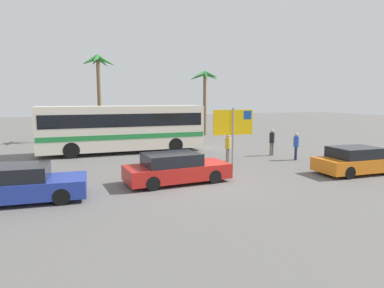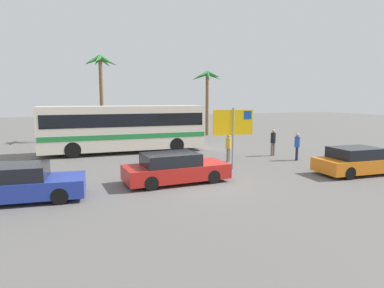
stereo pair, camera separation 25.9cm
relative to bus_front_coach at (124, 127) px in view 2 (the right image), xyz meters
The scene contains 11 objects.
ground 9.90m from the bus_front_coach, 79.72° to the right, with size 120.00×120.00×0.00m, color #605E5B.
bus_front_coach is the anchor object (origin of this frame).
ferry_sign 8.69m from the bus_front_coach, 58.14° to the right, with size 2.20×0.19×3.20m.
car_blue 11.14m from the bus_front_coach, 117.97° to the right, with size 4.46×2.15×1.32m.
car_orange 14.40m from the bus_front_coach, 47.13° to the right, with size 4.32×1.95×1.32m.
car_red 9.24m from the bus_front_coach, 84.77° to the right, with size 4.66×2.15×1.32m.
pedestrian_near_sign 11.32m from the bus_front_coach, 34.86° to the right, with size 0.32×0.32×1.64m.
pedestrian_by_bus 9.96m from the bus_front_coach, 27.46° to the right, with size 0.32×0.32×1.72m.
pedestrian_crossing_lot 7.61m from the bus_front_coach, 46.67° to the right, with size 0.32×0.32×1.63m.
palm_tree_seaside 8.07m from the bus_front_coach, 97.11° to the left, with size 2.95×3.09×7.32m.
palm_tree_inland 12.85m from the bus_front_coach, 40.83° to the left, with size 3.19×3.20×6.36m.
Camera 2 is at (-5.06, -13.39, 3.69)m, focal length 31.40 mm.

